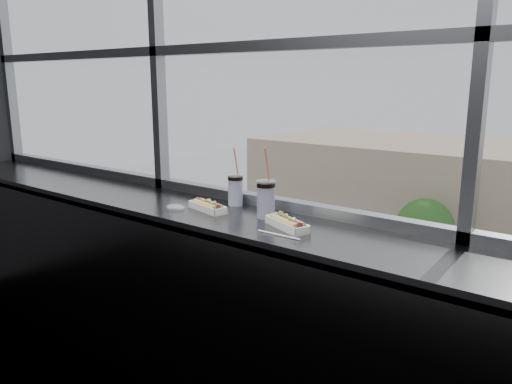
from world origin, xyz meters
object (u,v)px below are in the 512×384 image
Objects in this scene: hotdog_tray_left at (207,206)px; car_far_a at (354,277)px; hotdog_tray_right at (287,223)px; pedestrian_a at (437,273)px; soda_cup_left at (235,188)px; loose_straw at (279,235)px; car_near_b at (354,353)px; soda_cup_right at (266,197)px; wrapper at (176,207)px; tree_left at (424,227)px.

car_far_a is (-10.77, 24.29, -11.01)m from hotdog_tray_left.
hotdog_tray_right reaches higher than pedestrian_a.
soda_cup_left reaches higher than loose_straw.
car_near_b is 3.62× the size of pedestrian_a.
soda_cup_right is 0.06× the size of car_far_a.
soda_cup_right is at bearing 177.86° from hotdog_tray_right.
loose_straw is 2.16× the size of wrapper.
wrapper reaches higher than car_far_a.
soda_cup_left reaches higher than pedestrian_a.
hotdog_tray_right is 0.55m from soda_cup_left.
loose_straw is 0.04× the size of car_far_a.
soda_cup_right is 0.55m from wrapper.
hotdog_tray_right reaches higher than car_near_b.
hotdog_tray_right is 0.24m from soda_cup_right.
wrapper is 0.02× the size of tree_left.
soda_cup_left reaches higher than car_near_b.
soda_cup_right reaches higher than tree_left.
pedestrian_a is at bearing -0.21° from car_near_b.
car_far_a is at bearing 47.79° from pedestrian_a.
pedestrian_a is (-7.65, 28.51, -11.15)m from loose_straw.
hotdog_tray_left reaches higher than car_far_a.
hotdog_tray_left is at bearing -159.29° from car_far_a.
hotdog_tray_left is 1.20× the size of loose_straw.
loose_straw is at bearing -31.55° from soda_cup_left.
pedestrian_a is at bearing -45.41° from car_far_a.
hotdog_tray_left is 0.75× the size of soda_cup_right.
wrapper is 31.34m from pedestrian_a.
soda_cup_left is 0.36m from wrapper.
hotdog_tray_right is at bearing 12.43° from hotdog_tray_left.
wrapper is 0.02× the size of car_near_b.
hotdog_tray_right is 0.85× the size of soda_cup_left.
wrapper is at bearing -159.69° from car_far_a.
hotdog_tray_right is at bearing -25.35° from soda_cup_right.
wrapper is 28.77m from car_far_a.
loose_straw is at bearing -158.27° from car_far_a.
car_near_b is (-6.62, 16.38, -10.95)m from wrapper.
soda_cup_right is 31.33m from pedestrian_a.
soda_cup_left is at bearing 54.10° from wrapper.
loose_straw is (0.24, -0.22, -0.11)m from soda_cup_right.
soda_cup_left is 0.05× the size of car_far_a.
wrapper is at bearing -150.60° from hotdog_tray_right.
soda_cup_left reaches higher than tree_left.
loose_straw is at bearing -73.11° from tree_left.
wrapper is at bearing -74.48° from tree_left.
hotdog_tray_right is 0.13m from loose_straw.
car_near_b is 1.18× the size of tree_left.
pedestrian_a is at bearing 128.22° from hotdog_tray_right.
loose_straw is at bearing -3.70° from wrapper.
tree_left is (-7.88, 28.38, -8.29)m from wrapper.
car_far_a is 5.52m from pedestrian_a.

